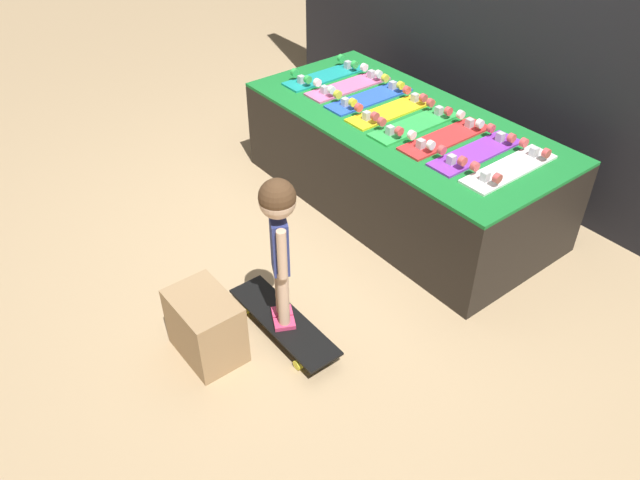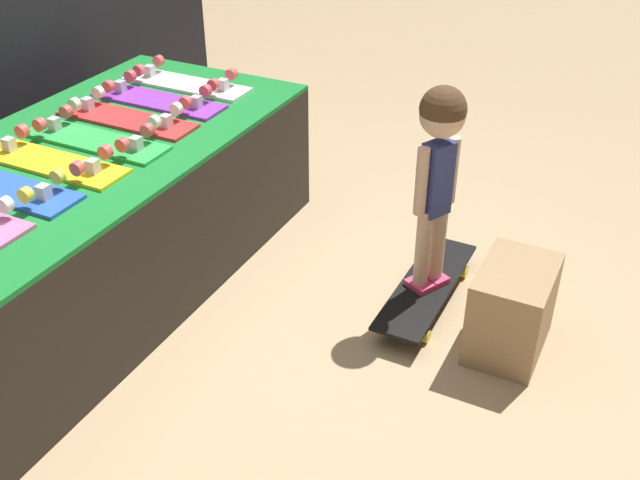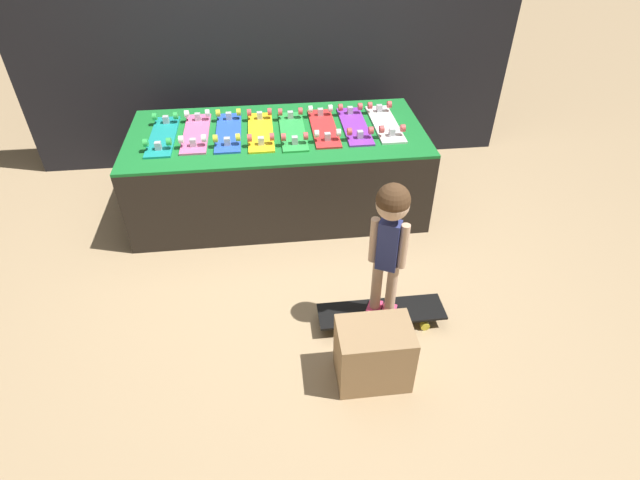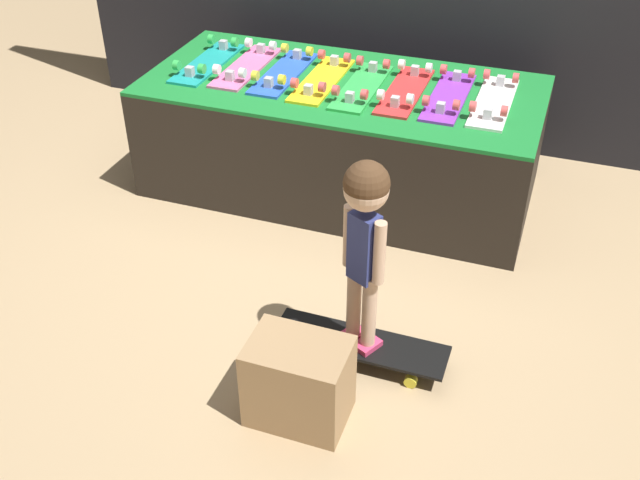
{
  "view_description": "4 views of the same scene",
  "coord_description": "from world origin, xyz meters",
  "px_view_note": "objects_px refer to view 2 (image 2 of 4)",
  "views": [
    {
      "loc": [
        2.44,
        -2.0,
        2.4
      ],
      "look_at": [
        0.35,
        -0.36,
        0.33
      ],
      "focal_mm": 35.0,
      "sensor_mm": 36.0,
      "label": 1
    },
    {
      "loc": [
        -1.92,
        -1.46,
        1.89
      ],
      "look_at": [
        0.29,
        -0.35,
        0.32
      ],
      "focal_mm": 42.0,
      "sensor_mm": 36.0,
      "label": 2
    },
    {
      "loc": [
        -0.08,
        -2.71,
        2.19
      ],
      "look_at": [
        0.2,
        -0.4,
        0.38
      ],
      "focal_mm": 28.0,
      "sensor_mm": 36.0,
      "label": 3
    },
    {
      "loc": [
        1.13,
        -2.95,
        2.23
      ],
      "look_at": [
        0.21,
        -0.38,
        0.3
      ],
      "focal_mm": 42.0,
      "sensor_mm": 36.0,
      "label": 4
    }
  ],
  "objects_px": {
    "skateboard_green_on_rack": "(95,138)",
    "skateboard_red_on_rack": "(126,117)",
    "skateboard_on_floor": "(426,287)",
    "skateboard_purple_on_rack": "(158,98)",
    "skateboard_blue_on_rack": "(1,184)",
    "skateboard_yellow_on_rack": "(51,160)",
    "storage_box": "(512,309)",
    "child": "(439,152)",
    "skateboard_white_on_rack": "(186,82)"
  },
  "relations": [
    {
      "from": "skateboard_on_floor",
      "to": "storage_box",
      "type": "xyz_separation_m",
      "value": [
        -0.13,
        -0.37,
        0.1
      ]
    },
    {
      "from": "skateboard_blue_on_rack",
      "to": "skateboard_yellow_on_rack",
      "type": "relative_size",
      "value": 1.0
    },
    {
      "from": "skateboard_blue_on_rack",
      "to": "child",
      "type": "xyz_separation_m",
      "value": [
        0.86,
        -1.32,
        0.04
      ]
    },
    {
      "from": "skateboard_on_floor",
      "to": "skateboard_purple_on_rack",
      "type": "bearing_deg",
      "value": 87.87
    },
    {
      "from": "skateboard_purple_on_rack",
      "to": "skateboard_white_on_rack",
      "type": "relative_size",
      "value": 1.0
    },
    {
      "from": "skateboard_green_on_rack",
      "to": "storage_box",
      "type": "xyz_separation_m",
      "value": [
        0.27,
        -1.66,
        -0.47
      ]
    },
    {
      "from": "skateboard_blue_on_rack",
      "to": "skateboard_on_floor",
      "type": "distance_m",
      "value": 1.68
    },
    {
      "from": "skateboard_yellow_on_rack",
      "to": "skateboard_purple_on_rack",
      "type": "relative_size",
      "value": 1.0
    },
    {
      "from": "skateboard_yellow_on_rack",
      "to": "storage_box",
      "type": "xyz_separation_m",
      "value": [
        0.5,
        -1.68,
        -0.47
      ]
    },
    {
      "from": "skateboard_green_on_rack",
      "to": "skateboard_red_on_rack",
      "type": "distance_m",
      "value": 0.23
    },
    {
      "from": "skateboard_yellow_on_rack",
      "to": "skateboard_purple_on_rack",
      "type": "height_order",
      "value": "same"
    },
    {
      "from": "skateboard_purple_on_rack",
      "to": "skateboard_on_floor",
      "type": "distance_m",
      "value": 1.44
    },
    {
      "from": "child",
      "to": "skateboard_yellow_on_rack",
      "type": "bearing_deg",
      "value": 142.51
    },
    {
      "from": "skateboard_blue_on_rack",
      "to": "child",
      "type": "distance_m",
      "value": 1.58
    },
    {
      "from": "skateboard_green_on_rack",
      "to": "skateboard_red_on_rack",
      "type": "xyz_separation_m",
      "value": [
        0.23,
        0.03,
        0.0
      ]
    },
    {
      "from": "skateboard_white_on_rack",
      "to": "skateboard_green_on_rack",
      "type": "bearing_deg",
      "value": -176.43
    },
    {
      "from": "skateboard_white_on_rack",
      "to": "child",
      "type": "distance_m",
      "value": 1.36
    },
    {
      "from": "skateboard_green_on_rack",
      "to": "storage_box",
      "type": "height_order",
      "value": "skateboard_green_on_rack"
    },
    {
      "from": "skateboard_purple_on_rack",
      "to": "skateboard_red_on_rack",
      "type": "bearing_deg",
      "value": -178.29
    },
    {
      "from": "child",
      "to": "storage_box",
      "type": "distance_m",
      "value": 0.65
    },
    {
      "from": "skateboard_yellow_on_rack",
      "to": "storage_box",
      "type": "bearing_deg",
      "value": -73.41
    },
    {
      "from": "skateboard_on_floor",
      "to": "child",
      "type": "relative_size",
      "value": 0.86
    },
    {
      "from": "skateboard_blue_on_rack",
      "to": "child",
      "type": "relative_size",
      "value": 0.74
    },
    {
      "from": "skateboard_blue_on_rack",
      "to": "storage_box",
      "type": "distance_m",
      "value": 1.91
    },
    {
      "from": "skateboard_blue_on_rack",
      "to": "skateboard_red_on_rack",
      "type": "height_order",
      "value": "same"
    },
    {
      "from": "skateboard_purple_on_rack",
      "to": "skateboard_on_floor",
      "type": "bearing_deg",
      "value": -92.13
    },
    {
      "from": "skateboard_blue_on_rack",
      "to": "skateboard_green_on_rack",
      "type": "height_order",
      "value": "same"
    },
    {
      "from": "skateboard_yellow_on_rack",
      "to": "storage_box",
      "type": "height_order",
      "value": "skateboard_yellow_on_rack"
    },
    {
      "from": "skateboard_on_floor",
      "to": "skateboard_white_on_rack",
      "type": "bearing_deg",
      "value": 78.31
    },
    {
      "from": "skateboard_on_floor",
      "to": "skateboard_yellow_on_rack",
      "type": "bearing_deg",
      "value": 115.75
    },
    {
      "from": "child",
      "to": "storage_box",
      "type": "relative_size",
      "value": 2.27
    },
    {
      "from": "storage_box",
      "to": "skateboard_blue_on_rack",
      "type": "bearing_deg",
      "value": 113.16
    },
    {
      "from": "skateboard_green_on_rack",
      "to": "storage_box",
      "type": "relative_size",
      "value": 1.67
    },
    {
      "from": "skateboard_green_on_rack",
      "to": "skateboard_red_on_rack",
      "type": "bearing_deg",
      "value": 6.36
    },
    {
      "from": "skateboard_yellow_on_rack",
      "to": "child",
      "type": "bearing_deg",
      "value": -64.25
    },
    {
      "from": "skateboard_yellow_on_rack",
      "to": "skateboard_green_on_rack",
      "type": "xyz_separation_m",
      "value": [
        0.23,
        -0.02,
        0.0
      ]
    },
    {
      "from": "skateboard_yellow_on_rack",
      "to": "child",
      "type": "distance_m",
      "value": 1.45
    },
    {
      "from": "skateboard_green_on_rack",
      "to": "skateboard_red_on_rack",
      "type": "height_order",
      "value": "same"
    },
    {
      "from": "skateboard_purple_on_rack",
      "to": "storage_box",
      "type": "height_order",
      "value": "skateboard_purple_on_rack"
    },
    {
      "from": "child",
      "to": "skateboard_green_on_rack",
      "type": "bearing_deg",
      "value": 134.13
    },
    {
      "from": "skateboard_blue_on_rack",
      "to": "skateboard_on_floor",
      "type": "bearing_deg",
      "value": -57.12
    },
    {
      "from": "skateboard_white_on_rack",
      "to": "storage_box",
      "type": "height_order",
      "value": "skateboard_white_on_rack"
    },
    {
      "from": "skateboard_red_on_rack",
      "to": "skateboard_purple_on_rack",
      "type": "bearing_deg",
      "value": 1.71
    },
    {
      "from": "skateboard_yellow_on_rack",
      "to": "skateboard_red_on_rack",
      "type": "xyz_separation_m",
      "value": [
        0.45,
        0.01,
        0.0
      ]
    },
    {
      "from": "skateboard_green_on_rack",
      "to": "skateboard_blue_on_rack",
      "type": "bearing_deg",
      "value": 175.64
    },
    {
      "from": "skateboard_blue_on_rack",
      "to": "skateboard_green_on_rack",
      "type": "distance_m",
      "value": 0.45
    },
    {
      "from": "skateboard_white_on_rack",
      "to": "skateboard_blue_on_rack",
      "type": "bearing_deg",
      "value": -179.6
    },
    {
      "from": "skateboard_on_floor",
      "to": "skateboard_red_on_rack",
      "type": "bearing_deg",
      "value": 97.67
    },
    {
      "from": "skateboard_yellow_on_rack",
      "to": "skateboard_green_on_rack",
      "type": "relative_size",
      "value": 1.0
    },
    {
      "from": "skateboard_blue_on_rack",
      "to": "skateboard_purple_on_rack",
      "type": "relative_size",
      "value": 1.0
    }
  ]
}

